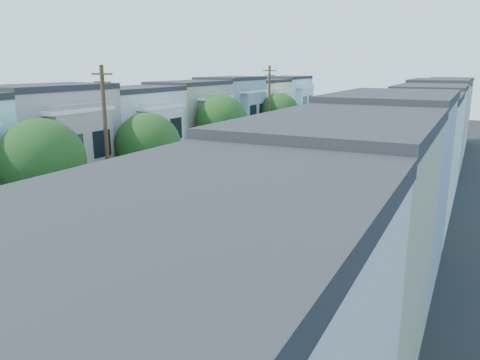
{
  "coord_description": "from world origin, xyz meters",
  "views": [
    {
      "loc": [
        14.61,
        -20.42,
        10.06
      ],
      "look_at": [
        0.02,
        8.35,
        2.2
      ],
      "focal_mm": 35.0,
      "sensor_mm": 36.0,
      "label": 1
    }
  ],
  "objects_px": {
    "tree_e": "(279,113)",
    "utility_pole_far": "(269,111)",
    "fedex_truck": "(251,194)",
    "tree_far_r": "(394,125)",
    "tree_b": "(41,162)",
    "parked_right_d": "(370,158)",
    "lead_sedan": "(308,179)",
    "parked_right_c": "(338,184)",
    "parked_right_a": "(178,312)",
    "parked_right_b": "(243,260)",
    "parked_left_c": "(125,216)",
    "tree_d": "(221,121)",
    "tree_c": "(147,146)",
    "utility_pole_near": "(107,145)",
    "parked_left_d": "(218,178)"
  },
  "relations": [
    {
      "from": "tree_e",
      "to": "parked_right_b",
      "type": "relative_size",
      "value": 1.76
    },
    {
      "from": "utility_pole_far",
      "to": "fedex_truck",
      "type": "relative_size",
      "value": 1.68
    },
    {
      "from": "parked_left_c",
      "to": "parked_right_a",
      "type": "xyz_separation_m",
      "value": [
        9.8,
        -8.41,
        -0.07
      ]
    },
    {
      "from": "parked_right_c",
      "to": "parked_right_d",
      "type": "height_order",
      "value": "parked_right_d"
    },
    {
      "from": "tree_c",
      "to": "parked_left_d",
      "type": "distance_m",
      "value": 8.71
    },
    {
      "from": "tree_e",
      "to": "tree_c",
      "type": "bearing_deg",
      "value": -90.0
    },
    {
      "from": "lead_sedan",
      "to": "parked_left_c",
      "type": "height_order",
      "value": "parked_left_c"
    },
    {
      "from": "parked_right_b",
      "to": "parked_right_d",
      "type": "bearing_deg",
      "value": 93.35
    },
    {
      "from": "tree_far_r",
      "to": "parked_right_c",
      "type": "relative_size",
      "value": 1.48
    },
    {
      "from": "lead_sedan",
      "to": "parked_left_d",
      "type": "relative_size",
      "value": 0.99
    },
    {
      "from": "parked_right_c",
      "to": "lead_sedan",
      "type": "bearing_deg",
      "value": 175.37
    },
    {
      "from": "utility_pole_far",
      "to": "parked_right_b",
      "type": "bearing_deg",
      "value": -68.87
    },
    {
      "from": "tree_d",
      "to": "tree_far_r",
      "type": "distance_m",
      "value": 18.74
    },
    {
      "from": "tree_d",
      "to": "tree_far_r",
      "type": "relative_size",
      "value": 1.33
    },
    {
      "from": "tree_e",
      "to": "fedex_truck",
      "type": "height_order",
      "value": "tree_e"
    },
    {
      "from": "tree_far_r",
      "to": "utility_pole_far",
      "type": "distance_m",
      "value": 13.42
    },
    {
      "from": "utility_pole_far",
      "to": "tree_far_r",
      "type": "bearing_deg",
      "value": 9.49
    },
    {
      "from": "tree_d",
      "to": "utility_pole_far",
      "type": "bearing_deg",
      "value": 89.99
    },
    {
      "from": "tree_b",
      "to": "tree_far_r",
      "type": "bearing_deg",
      "value": 68.4
    },
    {
      "from": "tree_d",
      "to": "utility_pole_near",
      "type": "xyz_separation_m",
      "value": [
        0.0,
        -14.95,
        -0.06
      ]
    },
    {
      "from": "utility_pole_near",
      "to": "parked_right_b",
      "type": "xyz_separation_m",
      "value": [
        11.2,
        -2.98,
        -4.49
      ]
    },
    {
      "from": "tree_e",
      "to": "parked_left_d",
      "type": "distance_m",
      "value": 17.62
    },
    {
      "from": "tree_b",
      "to": "tree_e",
      "type": "distance_m",
      "value": 33.98
    },
    {
      "from": "tree_e",
      "to": "utility_pole_far",
      "type": "xyz_separation_m",
      "value": [
        0.0,
        -2.86,
        0.48
      ]
    },
    {
      "from": "utility_pole_far",
      "to": "lead_sedan",
      "type": "relative_size",
      "value": 2.62
    },
    {
      "from": "utility_pole_near",
      "to": "parked_left_d",
      "type": "height_order",
      "value": "utility_pole_near"
    },
    {
      "from": "utility_pole_near",
      "to": "parked_left_c",
      "type": "relative_size",
      "value": 2.05
    },
    {
      "from": "lead_sedan",
      "to": "parked_right_b",
      "type": "distance_m",
      "value": 18.31
    },
    {
      "from": "tree_c",
      "to": "tree_far_r",
      "type": "height_order",
      "value": "tree_c"
    },
    {
      "from": "lead_sedan",
      "to": "parked_right_c",
      "type": "relative_size",
      "value": 0.99
    },
    {
      "from": "parked_left_c",
      "to": "tree_c",
      "type": "bearing_deg",
      "value": 107.42
    },
    {
      "from": "parked_right_c",
      "to": "parked_right_d",
      "type": "distance_m",
      "value": 12.46
    },
    {
      "from": "parked_right_a",
      "to": "parked_right_b",
      "type": "relative_size",
      "value": 1.03
    },
    {
      "from": "tree_c",
      "to": "utility_pole_near",
      "type": "distance_m",
      "value": 4.14
    },
    {
      "from": "tree_c",
      "to": "parked_right_c",
      "type": "distance_m",
      "value": 15.9
    },
    {
      "from": "tree_c",
      "to": "parked_right_a",
      "type": "xyz_separation_m",
      "value": [
        11.2,
        -12.78,
        -3.86
      ]
    },
    {
      "from": "tree_far_r",
      "to": "fedex_truck",
      "type": "height_order",
      "value": "tree_far_r"
    },
    {
      "from": "fedex_truck",
      "to": "parked_right_b",
      "type": "bearing_deg",
      "value": -70.49
    },
    {
      "from": "parked_right_a",
      "to": "parked_left_c",
      "type": "bearing_deg",
      "value": 140.26
    },
    {
      "from": "tree_b",
      "to": "parked_right_d",
      "type": "relative_size",
      "value": 1.62
    },
    {
      "from": "parked_left_c",
      "to": "tree_d",
      "type": "bearing_deg",
      "value": 94.9
    },
    {
      "from": "tree_c",
      "to": "tree_d",
      "type": "distance_m",
      "value": 10.88
    },
    {
      "from": "tree_b",
      "to": "tree_d",
      "type": "relative_size",
      "value": 0.97
    },
    {
      "from": "tree_far_r",
      "to": "fedex_truck",
      "type": "xyz_separation_m",
      "value": [
        -5.55,
        -22.79,
        -2.49
      ]
    },
    {
      "from": "utility_pole_near",
      "to": "parked_right_d",
      "type": "xyz_separation_m",
      "value": [
        11.2,
        27.14,
        -4.52
      ]
    },
    {
      "from": "tree_c",
      "to": "tree_e",
      "type": "distance_m",
      "value": 24.77
    },
    {
      "from": "lead_sedan",
      "to": "parked_right_a",
      "type": "bearing_deg",
      "value": -84.48
    },
    {
      "from": "utility_pole_far",
      "to": "parked_right_b",
      "type": "height_order",
      "value": "utility_pole_far"
    },
    {
      "from": "lead_sedan",
      "to": "parked_right_a",
      "type": "xyz_separation_m",
      "value": [
        2.78,
        -23.81,
        0.03
      ]
    },
    {
      "from": "tree_b",
      "to": "parked_right_c",
      "type": "distance_m",
      "value": 23.17
    }
  ]
}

